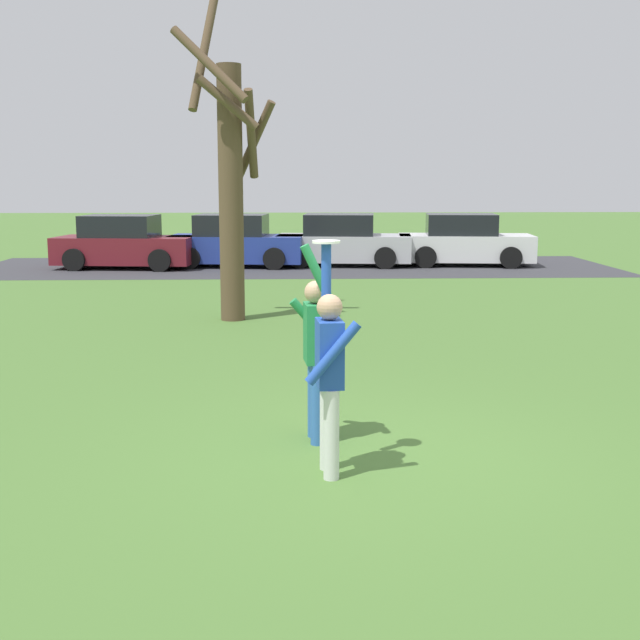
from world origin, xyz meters
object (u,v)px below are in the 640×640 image
object	(u,v)px
person_catcher	(329,368)
frisbee_disc	(326,242)
parked_car_silver	(343,242)
bare_tree_tall	(230,177)
parked_car_blue	(235,243)
person_defender	(316,347)
parked_car_maroon	(124,244)
parked_car_white	(464,242)

from	to	relation	value
person_catcher	frisbee_disc	size ratio (longest dim) A/B	8.25
parked_car_silver	bare_tree_tall	distance (m)	10.56
parked_car_blue	parked_car_silver	world-z (taller)	same
person_defender	parked_car_maroon	xyz separation A→B (m)	(-5.18, 16.99, -0.25)
person_catcher	parked_car_silver	bearing A→B (deg)	-9.20
parked_car_white	bare_tree_tall	size ratio (longest dim) A/B	0.71
person_catcher	frisbee_disc	xyz separation A→B (m)	(-0.02, 0.22, 1.11)
person_defender	bare_tree_tall	bearing A→B (deg)	-174.93
person_catcher	parked_car_white	bearing A→B (deg)	-20.58
person_catcher	person_defender	size ratio (longest dim) A/B	1.02
person_catcher	parked_car_blue	bearing A→B (deg)	1.07
person_defender	bare_tree_tall	xyz separation A→B (m)	(-1.33, 7.48, 1.71)
parked_car_maroon	parked_car_white	bearing A→B (deg)	8.78
person_catcher	parked_car_silver	size ratio (longest dim) A/B	0.49
person_catcher	frisbee_disc	distance (m)	1.13
person_defender	bare_tree_tall	size ratio (longest dim) A/B	0.34
parked_car_maroon	parked_car_silver	distance (m)	6.63
frisbee_disc	parked_car_maroon	distance (m)	18.56
person_defender	bare_tree_tall	world-z (taller)	bare_tree_tall
frisbee_disc	person_catcher	bearing A→B (deg)	-84.99
person_catcher	bare_tree_tall	world-z (taller)	bare_tree_tall
person_catcher	bare_tree_tall	bearing A→B (deg)	4.48
person_catcher	parked_car_white	distance (m)	19.12
parked_car_silver	parked_car_blue	bearing A→B (deg)	-171.76
bare_tree_tall	parked_car_silver	bearing A→B (deg)	74.53
person_catcher	person_defender	bearing A→B (deg)	-0.00
parked_car_white	bare_tree_tall	distance (m)	12.07
parked_car_maroon	bare_tree_tall	bearing A→B (deg)	-61.59
person_defender	parked_car_silver	world-z (taller)	person_defender
parked_car_white	bare_tree_tall	world-z (taller)	bare_tree_tall
parked_car_blue	person_defender	bearing A→B (deg)	-77.46
bare_tree_tall	parked_car_blue	bearing A→B (deg)	93.13
frisbee_disc	parked_car_silver	size ratio (longest dim) A/B	0.06
person_defender	parked_car_white	bearing A→B (deg)	158.32
parked_car_blue	bare_tree_tall	xyz separation A→B (m)	(0.54, -9.89, 1.96)
parked_car_maroon	parked_car_white	size ratio (longest dim) A/B	1.00
person_defender	parked_car_blue	bearing A→B (deg)	-178.87
person_defender	parked_car_maroon	distance (m)	17.76
person_catcher	parked_car_silver	world-z (taller)	person_catcher
frisbee_disc	parked_car_blue	size ratio (longest dim) A/B	0.06
person_defender	frisbee_disc	distance (m)	1.35
person_defender	person_catcher	bearing A→B (deg)	0.00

